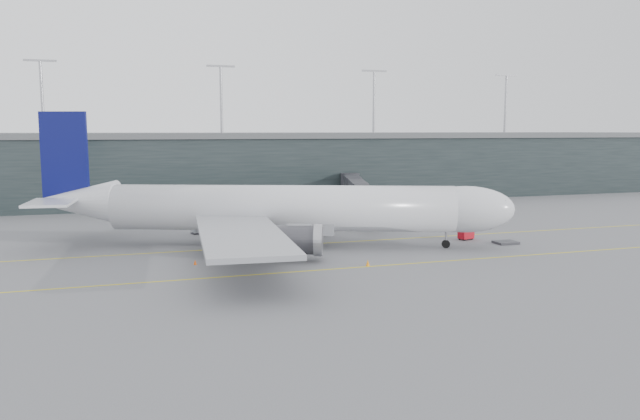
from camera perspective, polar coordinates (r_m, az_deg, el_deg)
name	(u,v)px	position (r m, az deg, el deg)	size (l,w,h in m)	color
ground	(242,243)	(88.91, -7.18, -2.98)	(320.00, 320.00, 0.00)	#59585D
taxiline_a	(247,248)	(85.05, -6.69, -3.43)	(160.00, 0.25, 0.02)	gold
taxiline_b	(275,273)	(69.74, -4.14, -5.78)	(160.00, 0.25, 0.02)	gold
taxiline_lead_main	(249,221)	(109.23, -6.54, -1.04)	(0.25, 60.00, 0.02)	gold
terminal	(194,166)	(145.15, -11.46, 3.94)	(240.00, 36.00, 29.00)	black
main_aircraft	(280,209)	(84.74, -3.70, 0.08)	(63.01, 58.18, 18.32)	silver
jet_bridge	(348,188)	(117.80, 2.56, 2.03)	(14.90, 43.54, 6.63)	#2B2B30
gse_cart	(466,234)	(92.88, 13.20, -2.17)	(2.40, 1.88, 1.44)	#B70D19
baggage_dolly	(506,242)	(91.20, 16.61, -2.85)	(3.04, 2.43, 0.30)	#333338
uld_a	(198,228)	(97.27, -11.13, -1.67)	(2.12, 1.89, 1.61)	#3B3A3F
uld_b	(212,226)	(98.89, -9.85, -1.44)	(2.23, 1.93, 1.76)	#3B3A3F
uld_c	(225,225)	(98.58, -8.72, -1.37)	(2.37, 1.97, 2.01)	#3B3A3F
cone_nose	(465,234)	(96.29, 13.14, -2.13)	(0.40, 0.40, 0.64)	orange
cone_wing_stbd	(368,263)	(73.43, 4.39, -4.83)	(0.47, 0.47, 0.74)	orange
cone_wing_port	(268,225)	(101.87, -4.74, -1.40)	(0.50, 0.50, 0.80)	#F0540D
cone_tail	(195,262)	(75.30, -11.35, -4.70)	(0.39, 0.39, 0.61)	#DD4E0C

